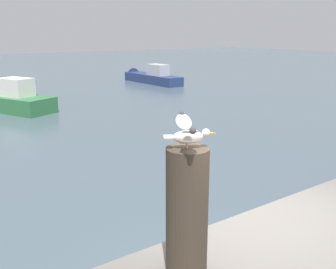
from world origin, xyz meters
TOP-DOWN VIEW (x-y plane):
  - mooring_post at (-1.18, -0.46)m, footprint 0.33×0.33m
  - seagull at (-1.17, -0.46)m, footprint 0.39×0.54m
  - boat_navy at (11.25, 19.37)m, footprint 1.31×5.85m

SIDE VIEW (x-z plane):
  - boat_navy at x=11.25m, z-range -0.34..1.11m
  - mooring_post at x=-1.18m, z-range 1.41..2.43m
  - seagull at x=-1.17m, z-range 2.44..2.66m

